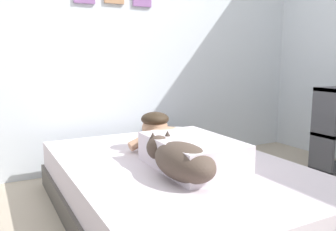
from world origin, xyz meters
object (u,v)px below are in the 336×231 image
object	(u,v)px
dog	(180,160)
cell_phone	(228,174)
bed	(176,189)
coffee_cup	(175,138)
pillow	(169,135)
person_lying	(180,145)

from	to	relation	value
dog	cell_phone	bearing A→B (deg)	-16.99
bed	cell_phone	world-z (taller)	cell_phone
coffee_cup	cell_phone	bearing A→B (deg)	-97.16
pillow	dog	world-z (taller)	dog
bed	dog	bearing A→B (deg)	-115.13
person_lying	coffee_cup	size ratio (longest dim) A/B	7.36
pillow	coffee_cup	bearing A→B (deg)	-50.86
person_lying	pillow	bearing A→B (deg)	69.28
bed	cell_phone	bearing A→B (deg)	-66.14
bed	dog	size ratio (longest dim) A/B	3.46
pillow	coffee_cup	xyz separation A→B (m)	(0.03, -0.04, -0.02)
cell_phone	person_lying	bearing A→B (deg)	108.59
pillow	coffee_cup	world-z (taller)	pillow
pillow	coffee_cup	size ratio (longest dim) A/B	4.16
coffee_cup	bed	bearing A→B (deg)	-117.98
dog	pillow	bearing A→B (deg)	65.94
person_lying	coffee_cup	distance (m)	0.51
bed	cell_phone	size ratio (longest dim) A/B	14.22
pillow	person_lying	size ratio (longest dim) A/B	0.57
cell_phone	coffee_cup	bearing A→B (deg)	82.84
pillow	person_lying	bearing A→B (deg)	-110.72
dog	cell_phone	xyz separation A→B (m)	(0.27, -0.08, -0.10)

